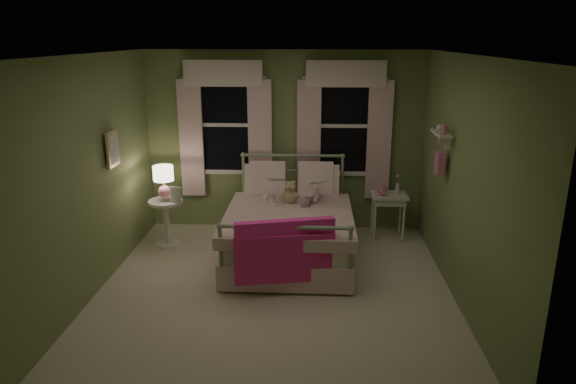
# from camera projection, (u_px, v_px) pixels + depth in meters

# --- Properties ---
(room_shell) EXTENTS (4.20, 4.20, 4.20)m
(room_shell) POSITION_uv_depth(u_px,v_px,m) (273.00, 181.00, 5.44)
(room_shell) COLOR silver
(room_shell) RESTS_ON ground
(bed) EXTENTS (1.58, 2.04, 1.18)m
(bed) POSITION_uv_depth(u_px,v_px,m) (289.00, 230.00, 6.61)
(bed) COLOR white
(bed) RESTS_ON ground
(pink_throw) EXTENTS (1.09, 0.36, 0.71)m
(pink_throw) POSITION_uv_depth(u_px,v_px,m) (285.00, 245.00, 5.56)
(pink_throw) COLOR #FF31AB
(pink_throw) RESTS_ON bed
(child_left) EXTENTS (0.29, 0.23, 0.69)m
(child_left) POSITION_uv_depth(u_px,v_px,m) (270.00, 181.00, 6.87)
(child_left) COLOR #F7D1DD
(child_left) RESTS_ON bed
(child_right) EXTENTS (0.44, 0.39, 0.76)m
(child_right) POSITION_uv_depth(u_px,v_px,m) (312.00, 179.00, 6.83)
(child_right) COLOR #F7D1DD
(child_right) RESTS_ON bed
(book_left) EXTENTS (0.21, 0.13, 0.26)m
(book_left) POSITION_uv_depth(u_px,v_px,m) (268.00, 183.00, 6.61)
(book_left) COLOR beige
(book_left) RESTS_ON child_left
(book_right) EXTENTS (0.22, 0.17, 0.26)m
(book_right) POSITION_uv_depth(u_px,v_px,m) (312.00, 186.00, 6.60)
(book_right) COLOR beige
(book_right) RESTS_ON child_right
(teddy_bear) EXTENTS (0.24, 0.20, 0.32)m
(teddy_bear) POSITION_uv_depth(u_px,v_px,m) (290.00, 194.00, 6.74)
(teddy_bear) COLOR tan
(teddy_bear) RESTS_ON bed
(nightstand_left) EXTENTS (0.46, 0.46, 0.65)m
(nightstand_left) POSITION_uv_depth(u_px,v_px,m) (166.00, 217.00, 6.99)
(nightstand_left) COLOR white
(nightstand_left) RESTS_ON ground
(table_lamp) EXTENTS (0.27, 0.27, 0.45)m
(table_lamp) POSITION_uv_depth(u_px,v_px,m) (164.00, 179.00, 6.83)
(table_lamp) COLOR pink
(table_lamp) RESTS_ON nightstand_left
(book_nightstand) EXTENTS (0.22, 0.26, 0.02)m
(book_nightstand) POSITION_uv_depth(u_px,v_px,m) (171.00, 202.00, 6.84)
(book_nightstand) COLOR beige
(book_nightstand) RESTS_ON nightstand_left
(nightstand_right) EXTENTS (0.50, 0.40, 0.64)m
(nightstand_right) POSITION_uv_depth(u_px,v_px,m) (389.00, 201.00, 7.23)
(nightstand_right) COLOR white
(nightstand_right) RESTS_ON ground
(pink_toy) EXTENTS (0.14, 0.18, 0.14)m
(pink_toy) POSITION_uv_depth(u_px,v_px,m) (382.00, 190.00, 7.18)
(pink_toy) COLOR pink
(pink_toy) RESTS_ON nightstand_right
(bud_vase) EXTENTS (0.06, 0.06, 0.28)m
(bud_vase) POSITION_uv_depth(u_px,v_px,m) (398.00, 184.00, 7.20)
(bud_vase) COLOR white
(bud_vase) RESTS_ON nightstand_right
(window_left) EXTENTS (1.34, 0.13, 1.96)m
(window_left) POSITION_uv_depth(u_px,v_px,m) (225.00, 120.00, 7.33)
(window_left) COLOR black
(window_left) RESTS_ON room_shell
(window_right) EXTENTS (1.34, 0.13, 1.96)m
(window_right) POSITION_uv_depth(u_px,v_px,m) (344.00, 121.00, 7.24)
(window_right) COLOR black
(window_right) RESTS_ON room_shell
(wall_shelf) EXTENTS (0.15, 0.50, 0.60)m
(wall_shelf) POSITION_uv_depth(u_px,v_px,m) (441.00, 149.00, 5.95)
(wall_shelf) COLOR white
(wall_shelf) RESTS_ON room_shell
(framed_picture) EXTENTS (0.03, 0.32, 0.42)m
(framed_picture) POSITION_uv_depth(u_px,v_px,m) (113.00, 149.00, 6.05)
(framed_picture) COLOR beige
(framed_picture) RESTS_ON room_shell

